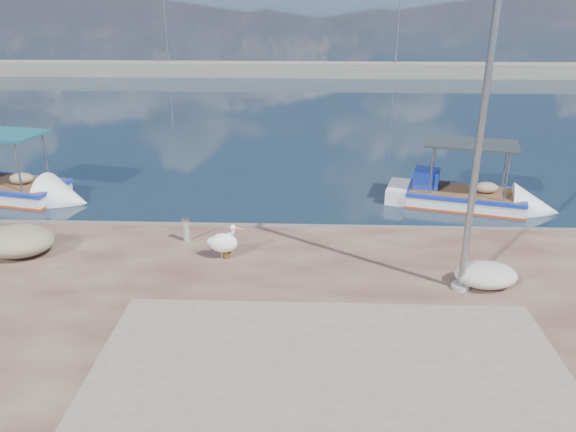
# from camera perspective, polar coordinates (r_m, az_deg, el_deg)

# --- Properties ---
(ground) EXTENTS (1400.00, 1400.00, 0.00)m
(ground) POSITION_cam_1_polar(r_m,az_deg,el_deg) (12.86, -0.66, -11.79)
(ground) COLOR #162635
(ground) RESTS_ON ground
(quay_patch) EXTENTS (9.00, 7.00, 0.01)m
(quay_patch) POSITION_cam_1_polar(r_m,az_deg,el_deg) (10.17, 4.42, -18.94)
(quay_patch) COLOR gray
(quay_patch) RESTS_ON quay
(breakwater) EXTENTS (120.00, 2.20, 7.50)m
(breakwater) POSITION_cam_1_polar(r_m,az_deg,el_deg) (51.10, 1.59, 14.64)
(breakwater) COLOR gray
(breakwater) RESTS_ON ground
(boat_left) EXTENTS (6.21, 3.19, 2.85)m
(boat_left) POSITION_cam_1_polar(r_m,az_deg,el_deg) (23.27, -26.69, 2.27)
(boat_left) COLOR white
(boat_left) RESTS_ON ground
(boat_right) EXTENTS (5.85, 3.23, 2.68)m
(boat_right) POSITION_cam_1_polar(r_m,az_deg,el_deg) (20.94, 17.36, 1.60)
(boat_right) COLOR white
(boat_right) RESTS_ON ground
(pelican) EXTENTS (1.00, 0.48, 0.98)m
(pelican) POSITION_cam_1_polar(r_m,az_deg,el_deg) (14.92, -6.52, -2.68)
(pelican) COLOR tan
(pelican) RESTS_ON quay
(lamp_post) EXTENTS (0.44, 0.96, 7.00)m
(lamp_post) POSITION_cam_1_polar(r_m,az_deg,el_deg) (13.01, 18.68, 5.88)
(lamp_post) COLOR gray
(lamp_post) RESTS_ON quay
(bollard_near) EXTENTS (0.23, 0.23, 0.70)m
(bollard_near) POSITION_cam_1_polar(r_m,az_deg,el_deg) (16.12, -10.30, -1.28)
(bollard_near) COLOR gray
(bollard_near) RESTS_ON quay
(potted_plant) EXTENTS (0.40, 0.35, 0.41)m
(potted_plant) POSITION_cam_1_polar(r_m,az_deg,el_deg) (15.03, -6.16, -3.54)
(potted_plant) COLOR #33722D
(potted_plant) RESTS_ON quay
(net_pile_b) EXTENTS (1.99, 1.55, 0.77)m
(net_pile_b) POSITION_cam_1_polar(r_m,az_deg,el_deg) (16.75, -25.82, -2.30)
(net_pile_b) COLOR tan
(net_pile_b) RESTS_ON quay
(net_pile_d) EXTENTS (1.50, 1.12, 0.56)m
(net_pile_d) POSITION_cam_1_polar(r_m,az_deg,el_deg) (14.39, 19.44, -5.65)
(net_pile_d) COLOR beige
(net_pile_d) RESTS_ON quay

